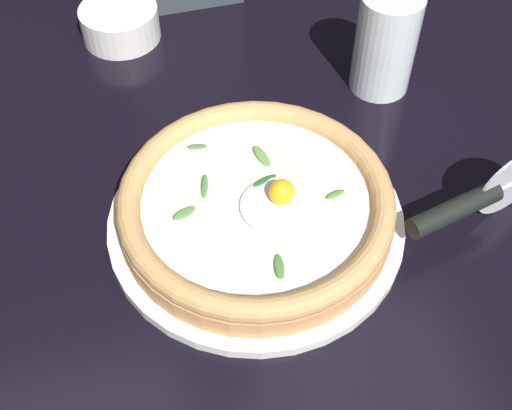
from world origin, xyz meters
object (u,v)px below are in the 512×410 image
pizza_cutter (472,202)px  side_bowl (120,23)px  pizza (256,204)px  drinking_glass (384,50)px

pizza_cutter → side_bowl: bearing=-52.4°
side_bowl → pizza: bearing=106.3°
pizza_cutter → pizza: bearing=-13.9°
side_bowl → drinking_glass: 0.35m
pizza_cutter → drinking_glass: drinking_glass is taller
pizza → pizza_cutter: size_ratio=1.71×
pizza → drinking_glass: (-0.20, -0.18, 0.02)m
side_bowl → drinking_glass: drinking_glass is taller
pizza → pizza_cutter: bearing=166.1°
pizza → side_bowl: 0.37m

